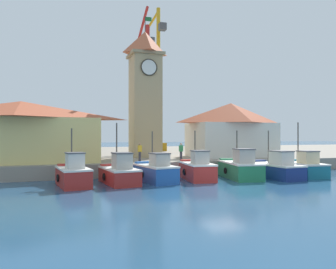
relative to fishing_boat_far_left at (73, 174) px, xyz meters
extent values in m
plane|color=navy|center=(9.25, -3.65, -0.80)|extent=(300.00, 300.00, 0.00)
cube|color=gray|center=(9.25, 23.36, -0.23)|extent=(120.00, 40.00, 1.13)
cube|color=#AD2823|center=(0.00, 0.05, -0.23)|extent=(2.29, 4.22, 1.14)
cube|color=#AD2823|center=(-0.25, 1.79, 0.46)|extent=(1.56, 0.80, 0.24)
cube|color=silver|center=(0.00, 0.05, 0.39)|extent=(2.36, 4.29, 0.12)
cube|color=beige|center=(0.09, -0.64, 0.94)|extent=(1.21, 1.34, 0.97)
cube|color=#4C4C51|center=(0.09, -0.64, 1.47)|extent=(1.30, 1.43, 0.08)
cylinder|color=#4C4742|center=(-0.07, 0.55, 1.78)|extent=(0.10, 0.10, 2.65)
torus|color=black|center=(-0.98, 0.12, -0.23)|extent=(0.19, 0.53, 0.52)
cube|color=#AD2823|center=(3.12, 0.21, -0.29)|extent=(2.38, 4.57, 1.01)
cube|color=#AD2823|center=(2.90, 2.14, 0.33)|extent=(1.66, 0.78, 0.24)
cube|color=silver|center=(3.12, 0.21, 0.26)|extent=(2.44, 4.64, 0.12)
cube|color=#B2ADA3|center=(3.21, -0.55, 0.84)|extent=(1.27, 1.44, 1.04)
cube|color=#4C4C51|center=(3.21, -0.55, 1.40)|extent=(1.36, 1.53, 0.08)
cylinder|color=#4C4742|center=(3.06, 0.76, 1.92)|extent=(0.10, 0.10, 3.20)
torus|color=black|center=(2.09, 0.31, -0.29)|extent=(0.18, 0.53, 0.52)
cube|color=#2356A8|center=(5.82, 0.27, -0.23)|extent=(2.48, 4.35, 1.13)
cube|color=#2356A8|center=(5.53, 2.05, 0.46)|extent=(1.64, 0.85, 0.24)
cube|color=silver|center=(5.82, 0.27, 0.39)|extent=(2.55, 4.42, 0.12)
cube|color=#B2ADA3|center=(5.94, -0.44, 0.87)|extent=(1.29, 1.40, 0.84)
cube|color=#4C4C51|center=(5.94, -0.44, 1.32)|extent=(1.38, 1.49, 0.08)
cylinder|color=#4C4742|center=(5.74, 0.78, 1.68)|extent=(0.10, 0.10, 2.47)
torus|color=black|center=(4.80, 0.31, -0.23)|extent=(0.20, 0.53, 0.52)
cube|color=#AD2823|center=(9.18, 0.31, -0.20)|extent=(2.21, 4.25, 1.20)
cube|color=#AD2823|center=(9.36, 2.09, 0.52)|extent=(1.59, 0.75, 0.24)
cube|color=silver|center=(9.18, 0.31, 0.45)|extent=(2.28, 4.31, 0.12)
cube|color=#B2ADA3|center=(9.10, -0.40, 0.97)|extent=(1.20, 1.33, 0.91)
cube|color=#4C4C51|center=(9.10, -0.40, 1.47)|extent=(1.29, 1.42, 0.08)
cylinder|color=#4C4742|center=(9.23, 0.82, 1.75)|extent=(0.10, 0.10, 2.48)
torus|color=black|center=(8.22, 0.61, -0.20)|extent=(0.17, 0.53, 0.52)
cube|color=#237A4C|center=(12.80, 0.12, -0.20)|extent=(2.88, 5.19, 1.19)
cube|color=#237A4C|center=(13.18, 2.29, 0.51)|extent=(1.84, 0.89, 0.24)
cube|color=silver|center=(12.80, 0.12, 0.44)|extent=(2.95, 5.26, 0.12)
cube|color=#B2ADA3|center=(12.66, -0.73, 1.01)|extent=(1.48, 1.66, 1.02)
cube|color=#4C4C51|center=(12.66, -0.73, 1.56)|extent=(1.57, 1.75, 0.08)
cylinder|color=#4C4742|center=(12.91, 0.72, 1.76)|extent=(0.10, 0.10, 2.51)
torus|color=black|center=(11.74, 0.55, -0.20)|extent=(0.21, 0.53, 0.52)
cube|color=navy|center=(15.53, -0.54, -0.28)|extent=(2.27, 5.22, 1.03)
cube|color=navy|center=(15.41, 1.77, 0.36)|extent=(1.74, 0.69, 0.24)
cube|color=silver|center=(15.53, -0.54, 0.29)|extent=(2.33, 5.28, 0.12)
cube|color=beige|center=(15.57, -1.43, 0.84)|extent=(1.28, 1.60, 1.00)
cube|color=#4C4C51|center=(15.57, -1.43, 1.38)|extent=(1.37, 1.68, 0.08)
cylinder|color=#4C4742|center=(15.49, 0.10, 1.68)|extent=(0.10, 0.10, 2.67)
torus|color=black|center=(14.43, -0.34, -0.28)|extent=(0.15, 0.53, 0.52)
cube|color=#196B7F|center=(18.44, -0.41, -0.28)|extent=(2.44, 4.56, 1.03)
cube|color=#196B7F|center=(18.64, 1.52, 0.36)|extent=(1.76, 0.77, 0.24)
cube|color=silver|center=(18.44, -0.41, 0.29)|extent=(2.50, 4.63, 0.12)
cube|color=beige|center=(18.37, -1.17, 0.82)|extent=(1.33, 1.43, 0.95)
cube|color=#4C4C51|center=(18.37, -1.17, 1.33)|extent=(1.42, 1.52, 0.08)
cylinder|color=#4C4742|center=(18.50, 0.14, 2.04)|extent=(0.10, 0.10, 3.39)
torus|color=black|center=(17.39, -0.08, -0.28)|extent=(0.17, 0.53, 0.52)
cube|color=tan|center=(7.79, 10.84, 5.65)|extent=(2.96, 2.96, 10.64)
cube|color=#9C865F|center=(7.79, 10.84, 11.12)|extent=(3.46, 3.46, 0.30)
pyramid|color=#C1603D|center=(7.79, 10.84, 12.48)|extent=(3.46, 3.46, 2.41)
cylinder|color=white|center=(7.79, 9.30, 9.56)|extent=(1.63, 0.12, 1.63)
torus|color=#332D23|center=(7.79, 9.26, 9.56)|extent=(1.75, 0.12, 1.75)
cylinder|color=#3F3F3F|center=(7.79, 10.84, 14.49)|extent=(0.08, 0.08, 1.60)
cube|color=#1E662D|center=(8.14, 10.84, 15.04)|extent=(0.70, 0.04, 0.44)
cube|color=#E5D17A|center=(-3.98, 7.76, 2.20)|extent=(12.75, 6.80, 3.74)
pyramid|color=#B25133|center=(-3.98, 7.76, 4.81)|extent=(13.15, 7.20, 1.49)
cube|color=silver|center=(16.81, 8.61, 2.14)|extent=(8.65, 5.43, 3.61)
pyramid|color=#B25133|center=(16.81, 8.61, 5.03)|extent=(9.05, 5.83, 2.18)
cube|color=maroon|center=(10.00, 18.18, 0.93)|extent=(2.00, 2.00, 1.20)
cylinder|color=red|center=(10.00, 18.18, 9.24)|extent=(0.56, 0.56, 15.42)
cylinder|color=red|center=(10.04, 22.44, 16.98)|extent=(0.44, 8.70, 5.00)
cube|color=#4C4C4C|center=(9.99, 16.95, 14.45)|extent=(1.00, 1.00, 1.00)
cube|color=#976E11|center=(13.03, 23.35, 0.93)|extent=(2.00, 2.00, 1.20)
cylinder|color=gold|center=(13.03, 23.35, 11.49)|extent=(0.56, 0.56, 19.92)
cylinder|color=gold|center=(12.48, 26.37, 19.73)|extent=(1.48, 6.22, 2.85)
cube|color=#4C4C4C|center=(13.27, 22.08, 18.31)|extent=(1.00, 1.00, 1.00)
cylinder|color=#33333D|center=(9.46, 4.50, 0.76)|extent=(0.22, 0.22, 0.85)
cube|color=#338C4C|center=(9.46, 4.50, 1.46)|extent=(0.34, 0.22, 0.56)
sphere|color=tan|center=(9.46, 4.50, 1.85)|extent=(0.20, 0.20, 0.20)
cylinder|color=#33333D|center=(5.82, 5.10, 0.76)|extent=(0.22, 0.22, 0.85)
cube|color=gold|center=(5.82, 5.10, 1.46)|extent=(0.34, 0.22, 0.56)
sphere|color=#9E7051|center=(5.82, 5.10, 1.85)|extent=(0.20, 0.20, 0.20)
camera|label=1|loc=(-0.92, -22.83, 2.59)|focal=35.00mm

